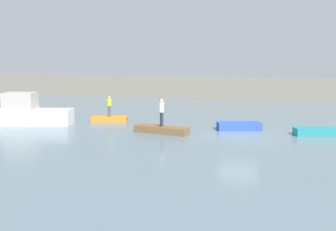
% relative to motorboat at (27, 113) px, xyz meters
% --- Properties ---
extents(ground_plane, '(120.00, 120.00, 0.00)m').
position_rel_motorboat_xyz_m(ground_plane, '(15.78, -0.57, -0.88)').
color(ground_plane, slate).
extents(embankment_wall, '(80.00, 1.20, 2.69)m').
position_rel_motorboat_xyz_m(embankment_wall, '(15.78, 22.23, 0.46)').
color(embankment_wall, gray).
rests_on(embankment_wall, ground_plane).
extents(motorboat, '(6.58, 3.25, 2.44)m').
position_rel_motorboat_xyz_m(motorboat, '(0.00, 0.00, 0.00)').
color(motorboat, white).
rests_on(motorboat, ground_plane).
extents(rowboat_orange, '(2.94, 1.60, 0.42)m').
position_rel_motorboat_xyz_m(rowboat_orange, '(5.49, 2.76, -0.67)').
color(rowboat_orange, orange).
rests_on(rowboat_orange, ground_plane).
extents(rowboat_brown, '(3.86, 1.73, 0.47)m').
position_rel_motorboat_xyz_m(rowboat_brown, '(10.73, -0.80, -0.65)').
color(rowboat_brown, brown).
rests_on(rowboat_brown, ground_plane).
extents(rowboat_blue, '(3.19, 1.91, 0.53)m').
position_rel_motorboat_xyz_m(rowboat_blue, '(15.66, 1.72, -0.62)').
color(rowboat_blue, '#2B4CAD').
rests_on(rowboat_blue, ground_plane).
extents(rowboat_teal, '(3.33, 1.75, 0.48)m').
position_rel_motorboat_xyz_m(rowboat_teal, '(20.81, 0.99, -0.64)').
color(rowboat_teal, teal).
rests_on(rowboat_teal, ground_plane).
extents(person_hiviz_shirt, '(0.32, 0.32, 1.64)m').
position_rel_motorboat_xyz_m(person_hiviz_shirt, '(5.49, 2.76, 0.45)').
color(person_hiviz_shirt, '#4C4C56').
rests_on(person_hiviz_shirt, rowboat_orange).
extents(person_white_shirt, '(0.32, 0.32, 1.82)m').
position_rel_motorboat_xyz_m(person_white_shirt, '(10.73, -0.80, 0.60)').
color(person_white_shirt, '#232838').
rests_on(person_white_shirt, rowboat_brown).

